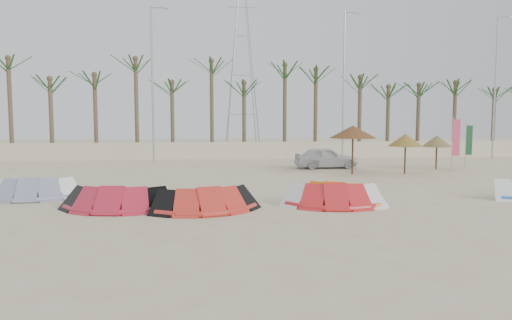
{
  "coord_description": "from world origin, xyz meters",
  "views": [
    {
      "loc": [
        -2.0,
        -13.43,
        3.02
      ],
      "look_at": [
        0.0,
        6.0,
        1.3
      ],
      "focal_mm": 32.0,
      "sensor_mm": 36.0,
      "label": 1
    }
  ],
  "objects": [
    {
      "name": "pylon",
      "position": [
        1.0,
        28.0,
        0.0
      ],
      "size": [
        3.0,
        3.0,
        14.0
      ],
      "primitive_type": null,
      "color": "#A5A8AD",
      "rests_on": "ground"
    },
    {
      "name": "car",
      "position": [
        5.26,
        14.39,
        0.66
      ],
      "size": [
        3.93,
        1.66,
        1.33
      ],
      "primitive_type": "imported",
      "rotation": [
        0.0,
        0.0,
        1.59
      ],
      "color": "silver",
      "rests_on": "ground"
    },
    {
      "name": "ground",
      "position": [
        0.0,
        0.0,
        0.0
      ],
      "size": [
        120.0,
        120.0,
        0.0
      ],
      "primitive_type": "plane",
      "color": "beige",
      "rests_on": "ground"
    },
    {
      "name": "kite_red_right",
      "position": [
        2.31,
        2.22,
        0.42
      ],
      "size": [
        3.66,
        1.96,
        0.9
      ],
      "color": "red",
      "rests_on": "ground"
    },
    {
      "name": "palm_line",
      "position": [
        0.67,
        23.5,
        6.44
      ],
      "size": [
        52.0,
        4.0,
        7.7
      ],
      "color": "brown",
      "rests_on": "ground"
    },
    {
      "name": "flag_green",
      "position": [
        14.1,
        13.49,
        1.68
      ],
      "size": [
        0.45,
        0.04,
        2.83
      ],
      "color": "#A5A8AD",
      "rests_on": "ground"
    },
    {
      "name": "lamp_c",
      "position": [
        8.04,
        20.0,
        5.77
      ],
      "size": [
        1.25,
        0.14,
        11.0
      ],
      "color": "#A5A8AD",
      "rests_on": "ground"
    },
    {
      "name": "kite_orange",
      "position": [
        2.42,
        2.47,
        0.42
      ],
      "size": [
        3.74,
        2.71,
        0.9
      ],
      "color": "orange",
      "rests_on": "ground"
    },
    {
      "name": "parasol_left",
      "position": [
        5.91,
        11.08,
        2.36
      ],
      "size": [
        2.6,
        2.6,
        2.72
      ],
      "color": "#4C331E",
      "rests_on": "ground"
    },
    {
      "name": "kite_red_left",
      "position": [
        -5.12,
        2.36,
        0.42
      ],
      "size": [
        3.87,
        2.02,
        0.9
      ],
      "color": "#BA1F35",
      "rests_on": "ground"
    },
    {
      "name": "parasol_right",
      "position": [
        11.85,
        13.12,
        1.73
      ],
      "size": [
        1.78,
        1.78,
        2.08
      ],
      "color": "#4C331E",
      "rests_on": "ground"
    },
    {
      "name": "parasol_mid",
      "position": [
        8.93,
        11.04,
        1.89
      ],
      "size": [
        1.93,
        1.93,
        2.25
      ],
      "color": "#4C331E",
      "rests_on": "ground"
    },
    {
      "name": "boundary_wall",
      "position": [
        0.0,
        22.0,
        0.65
      ],
      "size": [
        60.0,
        0.3,
        1.3
      ],
      "primitive_type": "cube",
      "color": "beige",
      "rests_on": "ground"
    },
    {
      "name": "flag_pink",
      "position": [
        12.14,
        11.56,
        1.92
      ],
      "size": [
        0.45,
        0.08,
        3.23
      ],
      "color": "#A5A8AD",
      "rests_on": "ground"
    },
    {
      "name": "kite_grey",
      "position": [
        -8.75,
        4.86,
        0.42
      ],
      "size": [
        3.52,
        1.76,
        0.9
      ],
      "color": "gray",
      "rests_on": "ground"
    },
    {
      "name": "lamp_b",
      "position": [
        -5.96,
        20.0,
        5.77
      ],
      "size": [
        1.25,
        0.14,
        11.0
      ],
      "color": "#A5A8AD",
      "rests_on": "ground"
    },
    {
      "name": "lamp_d",
      "position": [
        20.04,
        20.0,
        5.77
      ],
      "size": [
        1.25,
        0.14,
        11.0
      ],
      "color": "#A5A8AD",
      "rests_on": "ground"
    },
    {
      "name": "kite_red_mid",
      "position": [
        -2.09,
        1.81,
        0.42
      ],
      "size": [
        3.83,
        2.34,
        0.9
      ],
      "color": "red",
      "rests_on": "ground"
    }
  ]
}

